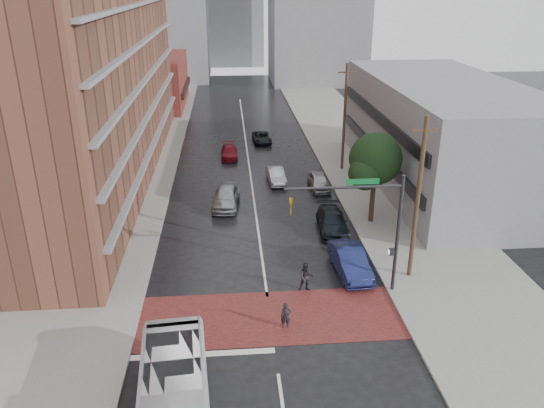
{
  "coord_description": "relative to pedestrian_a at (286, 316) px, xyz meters",
  "views": [
    {
      "loc": [
        -1.92,
        -23.34,
        16.72
      ],
      "look_at": [
        0.72,
        7.88,
        3.5
      ],
      "focal_mm": 35.0,
      "sensor_mm": 36.0,
      "label": 1
    }
  ],
  "objects": [
    {
      "name": "utility_pole_far",
      "position": [
        8.07,
        24.49,
        4.4
      ],
      "size": [
        1.6,
        0.26,
        10.0
      ],
      "color": "#473321",
      "rests_on": "ground"
    },
    {
      "name": "car_parked_mid",
      "position": [
        4.61,
        11.35,
        -0.02
      ],
      "size": [
        2.25,
        5.02,
        1.43
      ],
      "primitive_type": "imported",
      "rotation": [
        0.0,
        0.0,
        -0.05
      ],
      "color": "black",
      "rests_on": "ground"
    },
    {
      "name": "car_travel_b",
      "position": [
        1.47,
        21.61,
        -0.09
      ],
      "size": [
        1.65,
        4.02,
        1.29
      ],
      "primitive_type": "imported",
      "rotation": [
        0.0,
        0.0,
        0.07
      ],
      "color": "#B5B8BD",
      "rests_on": "ground"
    },
    {
      "name": "apartment_block",
      "position": [
        -14.73,
        24.49,
        13.27
      ],
      "size": [
        10.0,
        44.0,
        28.0
      ],
      "primitive_type": "cube",
      "color": "brown",
      "rests_on": "ground"
    },
    {
      "name": "car_travel_c",
      "position": [
        -2.63,
        29.26,
        -0.14
      ],
      "size": [
        1.7,
        4.12,
        1.19
      ],
      "primitive_type": "imported",
      "rotation": [
        0.0,
        0.0,
        0.01
      ],
      "color": "maroon",
      "rests_on": "ground"
    },
    {
      "name": "sidewalk_east",
      "position": [
        10.77,
        25.49,
        -0.66
      ],
      "size": [
        9.0,
        90.0,
        0.15
      ],
      "primitive_type": "cube",
      "color": "gray",
      "rests_on": "ground"
    },
    {
      "name": "building_east",
      "position": [
        15.77,
        20.49,
        3.77
      ],
      "size": [
        11.0,
        26.0,
        9.0
      ],
      "primitive_type": "cube",
      "color": "gray",
      "rests_on": "ground"
    },
    {
      "name": "ground",
      "position": [
        -0.73,
        0.49,
        -0.73
      ],
      "size": [
        160.0,
        160.0,
        0.0
      ],
      "primitive_type": "plane",
      "color": "black",
      "rests_on": "ground"
    },
    {
      "name": "signal_mast",
      "position": [
        5.12,
        2.99,
        4.0
      ],
      "size": [
        6.5,
        0.3,
        7.2
      ],
      "color": "#2D2D33",
      "rests_on": "ground"
    },
    {
      "name": "storefront_west",
      "position": [
        -12.73,
        54.49,
        2.77
      ],
      "size": [
        8.0,
        16.0,
        7.0
      ],
      "primitive_type": "cube",
      "color": "maroon",
      "rests_on": "ground"
    },
    {
      "name": "suv_travel",
      "position": [
        1.06,
        34.49,
        -0.16
      ],
      "size": [
        2.11,
        4.19,
        1.14
      ],
      "primitive_type": "imported",
      "rotation": [
        0.0,
        0.0,
        0.05
      ],
      "color": "black",
      "rests_on": "ground"
    },
    {
      "name": "street_tree",
      "position": [
        7.79,
        12.52,
        4.0
      ],
      "size": [
        4.2,
        4.1,
        6.9
      ],
      "color": "#332319",
      "rests_on": "ground"
    },
    {
      "name": "car_travel_a",
      "position": [
        -3.02,
        16.46,
        0.1
      ],
      "size": [
        2.45,
        5.09,
        1.68
      ],
      "primitive_type": "imported",
      "rotation": [
        0.0,
        0.0,
        -0.1
      ],
      "color": "#9D9FA4",
      "rests_on": "ground"
    },
    {
      "name": "crosswalk",
      "position": [
        -0.73,
        0.99,
        -0.72
      ],
      "size": [
        14.0,
        5.0,
        0.02
      ],
      "primitive_type": "cube",
      "color": "maroon",
      "rests_on": "ground"
    },
    {
      "name": "pedestrian_a",
      "position": [
        0.0,
        0.0,
        0.0
      ],
      "size": [
        0.54,
        0.35,
        1.47
      ],
      "primitive_type": "imported",
      "rotation": [
        0.0,
        0.0,
        -0.01
      ],
      "color": "black",
      "rests_on": "ground"
    },
    {
      "name": "car_parked_near",
      "position": [
        4.56,
        5.26,
        0.07
      ],
      "size": [
        2.03,
        4.97,
        1.6
      ],
      "primitive_type": "imported",
      "rotation": [
        0.0,
        0.0,
        0.07
      ],
      "color": "#161C4D",
      "rests_on": "ground"
    },
    {
      "name": "pedestrian_b",
      "position": [
        1.57,
        3.49,
        0.16
      ],
      "size": [
        0.88,
        0.7,
        1.79
      ],
      "primitive_type": "imported",
      "rotation": [
        0.0,
        0.0,
        -0.02
      ],
      "color": "black",
      "rests_on": "ground"
    },
    {
      "name": "car_parked_far",
      "position": [
        5.04,
        19.72,
        -0.05
      ],
      "size": [
        1.74,
        4.07,
        1.37
      ],
      "primitive_type": "imported",
      "rotation": [
        0.0,
        0.0,
        0.03
      ],
      "color": "#97999E",
      "rests_on": "ground"
    },
    {
      "name": "sidewalk_west",
      "position": [
        -12.23,
        25.49,
        -0.66
      ],
      "size": [
        9.0,
        90.0,
        0.15
      ],
      "primitive_type": "cube",
      "color": "gray",
      "rests_on": "ground"
    },
    {
      "name": "utility_pole_near",
      "position": [
        8.07,
        4.49,
        4.4
      ],
      "size": [
        1.6,
        0.26,
        10.0
      ],
      "color": "#473321",
      "rests_on": "ground"
    },
    {
      "name": "distant_tower_center",
      "position": [
        -0.73,
        95.49,
        11.27
      ],
      "size": [
        12.0,
        10.0,
        24.0
      ],
      "primitive_type": "cube",
      "color": "gray",
      "rests_on": "ground"
    }
  ]
}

